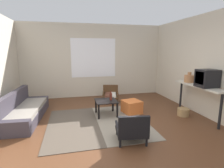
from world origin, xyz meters
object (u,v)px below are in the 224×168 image
Objects in this scene: armchair_by_window at (111,94)px; crt_television at (207,78)px; armchair_striped_foreground at (132,129)px; glass_bottle at (111,96)px; coffee_table at (106,103)px; clay_vase at (189,78)px; console_shelf at (199,89)px; couch at (24,111)px; ottoman_orange at (132,107)px; wicker_basket at (183,112)px.

armchair_by_window is 1.66× the size of crt_television.
glass_bottle is at bearing 92.37° from armchair_striped_foreground.
armchair_by_window is at bearing 72.56° from coffee_table.
crt_television is at bearing -90.27° from clay_vase.
coffee_table is 2.31× the size of glass_bottle.
console_shelf is 6.26× the size of glass_bottle.
couch is 2.87m from armchair_striped_foreground.
ottoman_orange is at bearing -3.35° from couch.
armchair_striped_foreground is 0.41× the size of console_shelf.
coffee_table is 2.41m from clay_vase.
crt_television reaches higher than armchair_by_window.
crt_television is at bearing -22.12° from coffee_table.
coffee_table is 1.26× the size of ottoman_orange.
couch is 4.67× the size of crt_television.
armchair_striped_foreground is 1.57m from glass_bottle.
armchair_by_window is at bearing 85.48° from armchair_striped_foreground.
clay_vase is (-0.00, 0.42, 0.22)m from console_shelf.
coffee_table reaches higher than ottoman_orange.
armchair_by_window is 2.89m from armchair_striped_foreground.
coffee_table is 1.42m from armchair_by_window.
coffee_table is at bearing 163.27° from console_shelf.
crt_television is (4.41, -1.12, 0.86)m from couch.
wicker_basket is at bearing -49.19° from armchair_by_window.
coffee_table is (2.11, -0.18, 0.11)m from couch.
glass_bottle reaches higher than armchair_by_window.
console_shelf reaches higher than coffee_table.
coffee_table is at bearing -107.44° from armchair_by_window.
coffee_table is 2.11m from wicker_basket.
glass_bottle is (-2.17, 0.95, -0.57)m from crt_television.
wicker_basket is at bearing 122.56° from crt_television.
ottoman_orange is 1.03× the size of crt_television.
coffee_table is at bearing -175.18° from glass_bottle.
couch is 4.63m from crt_television.
crt_television is 2.43m from glass_bottle.
glass_bottle is at bearing -102.30° from armchair_by_window.
couch is at bearing 143.42° from armchair_striped_foreground.
glass_bottle is (-0.61, -0.00, 0.34)m from ottoman_orange.
console_shelf reaches higher than armchair_striped_foreground.
armchair_striped_foreground reaches higher than wicker_basket.
crt_television reaches higher than glass_bottle.
wicker_basket is at bearing -22.14° from ottoman_orange.
clay_vase reaches higher than coffee_table.
glass_bottle is at bearing -4.31° from couch.
ottoman_orange is at bearing -76.68° from armchair_by_window.
ottoman_orange is 1.50× the size of wicker_basket.
armchair_striped_foreground is 1.45× the size of crt_television.
armchair_by_window is 2.63× the size of clay_vase.
crt_television is 1.46× the size of wicker_basket.
crt_television is 1.10m from wicker_basket.
wicker_basket is (-0.27, 0.42, -0.98)m from crt_television.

